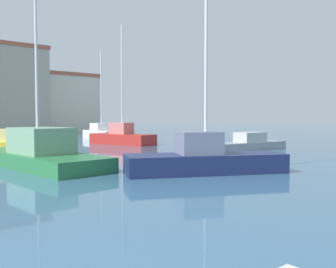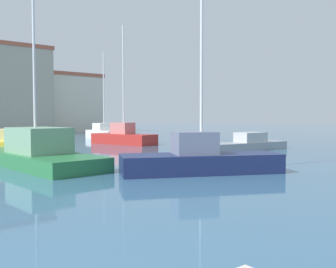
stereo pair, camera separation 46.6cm
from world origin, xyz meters
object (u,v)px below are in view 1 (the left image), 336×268
at_px(sailboat_white_behind_lamppost, 101,133).
at_px(motorboat_grey_far_right, 247,144).
at_px(sailboat_red_mid_harbor, 122,137).
at_px(sailboat_navy_far_left, 204,158).
at_px(sailboat_green_distant_east, 39,152).

height_order(sailboat_white_behind_lamppost, motorboat_grey_far_right, sailboat_white_behind_lamppost).
xyz_separation_m(sailboat_white_behind_lamppost, sailboat_red_mid_harbor, (-2.37, -7.55, 0.02)).
xyz_separation_m(sailboat_navy_far_left, sailboat_green_distant_east, (-4.41, 6.48, 0.06)).
relative_size(sailboat_white_behind_lamppost, sailboat_red_mid_harbor, 0.90).
bearing_deg(sailboat_green_distant_east, sailboat_red_mid_harbor, 40.97).
bearing_deg(sailboat_white_behind_lamppost, sailboat_red_mid_harbor, -107.42).
bearing_deg(sailboat_red_mid_harbor, sailboat_white_behind_lamppost, 72.58).
distance_m(sailboat_white_behind_lamppost, sailboat_red_mid_harbor, 7.91).
bearing_deg(sailboat_green_distant_east, motorboat_grey_far_right, -3.51).
xyz_separation_m(motorboat_grey_far_right, sailboat_navy_far_left, (-9.84, -5.61, 0.19)).
relative_size(sailboat_white_behind_lamppost, sailboat_green_distant_east, 0.64).
distance_m(motorboat_grey_far_right, sailboat_navy_far_left, 11.33).
bearing_deg(sailboat_green_distant_east, sailboat_navy_far_left, -55.76).
height_order(sailboat_green_distant_east, sailboat_red_mid_harbor, sailboat_green_distant_east).
bearing_deg(sailboat_red_mid_harbor, sailboat_green_distant_east, -139.03).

